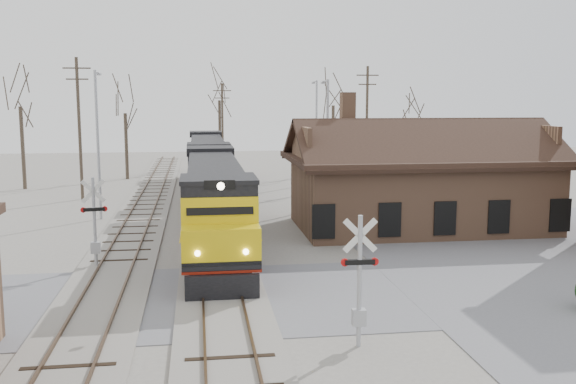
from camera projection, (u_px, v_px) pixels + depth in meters
The scene contains 20 objects.
ground at pixel (222, 298), 24.36m from camera, with size 140.00×140.00×0.00m, color gray.
road at pixel (222, 298), 24.35m from camera, with size 60.00×9.00×0.03m, color slate.
track_main at pixel (212, 222), 39.04m from camera, with size 3.40×90.00×0.24m.
track_siding at pixel (137, 224), 38.42m from camera, with size 3.40×90.00×0.24m.
depot at pixel (419, 187), 37.44m from camera, with size 15.20×9.31×7.90m.
locomotive_lead at pixel (214, 201), 32.72m from camera, with size 2.99×20.02×4.44m.
locomotive_trailing at pixel (208, 163), 52.60m from camera, with size 2.99×20.02×4.21m.
crossbuck_near at pixel (359, 286), 19.35m from camera, with size 1.16×0.31×4.07m.
crossbuck_far at pixel (95, 226), 28.50m from camera, with size 1.16×0.31×4.09m.
streetlight_a at pixel (98, 137), 39.85m from camera, with size 0.25×2.04×9.27m.
streetlight_b at pixel (327, 136), 44.39m from camera, with size 0.25×2.04×8.84m.
streetlight_c at pixel (316, 126), 56.91m from camera, with size 0.25×2.04×9.14m.
utility_pole_a at pixel (79, 126), 47.67m from camera, with size 2.00×0.24×10.56m.
utility_pole_b at pixel (222, 124), 70.65m from camera, with size 2.00×0.24×9.23m.
utility_pole_c at pixel (367, 123), 57.35m from camera, with size 2.00×0.24×10.40m.
tree_a at pixel (19, 93), 52.89m from camera, with size 4.60×4.60×11.28m.
tree_b at pixel (125, 102), 59.74m from camera, with size 4.14×4.14×10.13m.
tree_c at pixel (219, 89), 71.14m from camera, with size 4.92×4.92×12.06m.
tree_d at pixel (333, 94), 64.79m from camera, with size 4.58×4.58×11.23m.
tree_e at pixel (413, 114), 65.59m from camera, with size 3.46×3.46×8.48m.
Camera 1 is at (-0.82, -23.64, 7.49)m, focal length 40.00 mm.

